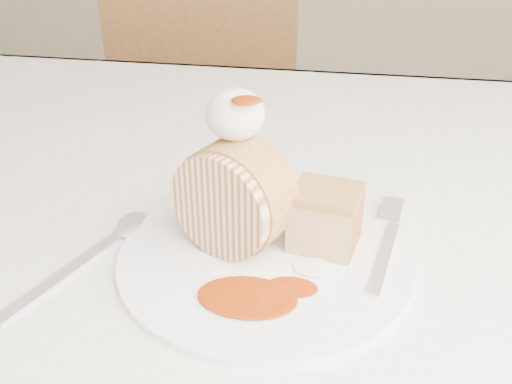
# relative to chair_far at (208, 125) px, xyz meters

# --- Properties ---
(table) EXTENTS (1.40, 0.90, 0.75)m
(table) POSITION_rel_chair_far_xyz_m (0.31, -0.75, 0.16)
(table) COLOR white
(table) RESTS_ON ground
(chair_far) EXTENTS (0.48, 0.48, 0.88)m
(chair_far) POSITION_rel_chair_far_xyz_m (0.00, 0.00, 0.00)
(chair_far) COLOR brown
(chair_far) RESTS_ON ground
(plate) EXTENTS (0.32, 0.32, 0.01)m
(plate) POSITION_rel_chair_far_xyz_m (0.28, -0.87, 0.25)
(plate) COLOR white
(plate) RESTS_ON table
(roulade_slice) EXTENTS (0.11, 0.09, 0.10)m
(roulade_slice) POSITION_rel_chair_far_xyz_m (0.25, -0.86, 0.31)
(roulade_slice) COLOR beige
(roulade_slice) RESTS_ON plate
(cake_chunk) EXTENTS (0.07, 0.07, 0.05)m
(cake_chunk) POSITION_rel_chair_far_xyz_m (0.33, -0.85, 0.28)
(cake_chunk) COLOR tan
(cake_chunk) RESTS_ON plate
(whipped_cream) EXTENTS (0.05, 0.05, 0.05)m
(whipped_cream) POSITION_rel_chair_far_xyz_m (0.25, -0.84, 0.38)
(whipped_cream) COLOR white
(whipped_cream) RESTS_ON roulade_slice
(caramel_drizzle) EXTENTS (0.03, 0.02, 0.01)m
(caramel_drizzle) POSITION_rel_chair_far_xyz_m (0.26, -0.86, 0.41)
(caramel_drizzle) COLOR #882805
(caramel_drizzle) RESTS_ON whipped_cream
(caramel_pool) EXTENTS (0.09, 0.07, 0.00)m
(caramel_pool) POSITION_rel_chair_far_xyz_m (0.27, -0.94, 0.26)
(caramel_pool) COLOR #882805
(caramel_pool) RESTS_ON plate
(fork) EXTENTS (0.05, 0.16, 0.00)m
(fork) POSITION_rel_chair_far_xyz_m (0.39, -0.86, 0.26)
(fork) COLOR silver
(fork) RESTS_ON plate
(spoon) EXTENTS (0.08, 0.17, 0.00)m
(spoon) POSITION_rel_chair_far_xyz_m (0.11, -0.93, 0.25)
(spoon) COLOR silver
(spoon) RESTS_ON table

